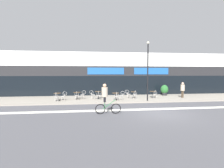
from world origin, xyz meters
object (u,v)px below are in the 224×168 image
at_px(bistro_table_3, 116,95).
at_px(cafe_chair_1_near, 77,95).
at_px(cafe_chair_3_near, 117,96).
at_px(planter_pot, 164,90).
at_px(bistro_table_5, 153,93).
at_px(cafe_chair_3_side, 122,95).
at_px(bistro_table_4, 133,94).
at_px(cafe_chair_4_near, 135,94).
at_px(cafe_chair_0_side, 64,95).
at_px(pedestrian_near_end, 183,89).
at_px(bistro_table_0, 57,95).
at_px(cyclist_0, 106,97).
at_px(cafe_chair_0_near, 56,96).
at_px(lamp_post, 148,67).
at_px(cafe_chair_5_near, 155,94).
at_px(bistro_table_1, 77,94).
at_px(cafe_chair_1_side, 83,94).
at_px(cafe_chair_2_near, 98,95).
at_px(cafe_chair_4_side, 128,93).
at_px(cafe_chair_2_side, 92,94).
at_px(bistro_table_2, 98,94).

xyz_separation_m(bistro_table_3, cafe_chair_1_near, (-3.95, 0.51, -0.00)).
bearing_deg(cafe_chair_3_near, planter_pot, -58.18).
bearing_deg(bistro_table_5, cafe_chair_3_side, -162.66).
bearing_deg(bistro_table_4, cafe_chair_4_near, -89.92).
height_order(cafe_chair_0_side, cafe_chair_3_near, same).
height_order(bistro_table_5, pedestrian_near_end, pedestrian_near_end).
distance_m(bistro_table_0, cyclist_0, 7.23).
xyz_separation_m(cafe_chair_0_near, lamp_post, (8.86, -0.63, 2.80)).
distance_m(bistro_table_4, cafe_chair_5_near, 2.32).
xyz_separation_m(cafe_chair_4_near, cyclist_0, (-3.68, -5.99, 0.57)).
xyz_separation_m(bistro_table_0, lamp_post, (8.86, -1.26, 2.77)).
bearing_deg(bistro_table_0, lamp_post, -8.08).
xyz_separation_m(bistro_table_1, bistro_table_4, (6.11, -0.00, -0.03)).
relative_size(cafe_chair_1_near, cafe_chair_1_side, 1.00).
height_order(cafe_chair_0_side, cafe_chair_2_near, same).
bearing_deg(cafe_chair_0_side, cafe_chair_2_near, -176.14).
distance_m(cafe_chair_4_side, cyclist_0, 7.31).
bearing_deg(cafe_chair_5_near, cafe_chair_1_near, 89.74).
xyz_separation_m(bistro_table_3, cafe_chair_0_side, (-5.20, 0.31, -0.00)).
distance_m(cafe_chair_1_side, cafe_chair_3_side, 4.12).
bearing_deg(bistro_table_1, cafe_chair_4_side, 0.02).
relative_size(cafe_chair_3_side, cafe_chair_5_near, 1.00).
bearing_deg(pedestrian_near_end, cafe_chair_3_near, 3.61).
distance_m(cafe_chair_0_side, lamp_post, 8.78).
relative_size(bistro_table_0, cafe_chair_1_side, 0.84).
distance_m(bistro_table_0, pedestrian_near_end, 13.45).
height_order(bistro_table_3, cafe_chair_3_near, cafe_chair_3_near).
distance_m(bistro_table_1, cafe_chair_4_side, 5.48).
distance_m(bistro_table_4, planter_pot, 4.69).
distance_m(cafe_chair_0_near, cafe_chair_0_side, 0.89).
bearing_deg(cafe_chair_5_near, cafe_chair_2_near, 90.42).
bearing_deg(bistro_table_3, cyclist_0, -105.59).
height_order(cyclist_0, pedestrian_near_end, cyclist_0).
bearing_deg(cafe_chair_2_side, cafe_chair_4_side, 8.34).
height_order(bistro_table_3, cafe_chair_1_side, cafe_chair_1_side).
bearing_deg(cafe_chair_3_side, cafe_chair_1_side, -19.74).
bearing_deg(cafe_chair_4_near, cafe_chair_0_side, 90.85).
relative_size(bistro_table_1, bistro_table_5, 1.01).
xyz_separation_m(bistro_table_5, planter_pot, (2.10, 1.69, 0.17)).
bearing_deg(cafe_chair_1_side, planter_pot, -169.85).
height_order(bistro_table_3, cafe_chair_4_near, cafe_chair_4_near).
xyz_separation_m(cafe_chair_2_near, cafe_chair_5_near, (6.13, 0.11, 0.00)).
bearing_deg(planter_pot, cafe_chair_0_side, -167.66).
bearing_deg(cafe_chair_3_side, bistro_table_2, -28.26).
height_order(bistro_table_3, cafe_chair_1_near, cafe_chair_1_near).
xyz_separation_m(cafe_chair_1_side, lamp_post, (6.37, -2.08, 2.80)).
bearing_deg(bistro_table_1, bistro_table_5, 0.35).
distance_m(cafe_chair_0_near, cafe_chair_2_near, 4.16).
xyz_separation_m(planter_pot, cyclist_0, (-8.03, -8.35, 0.40)).
bearing_deg(pedestrian_near_end, cafe_chair_0_side, -4.33).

